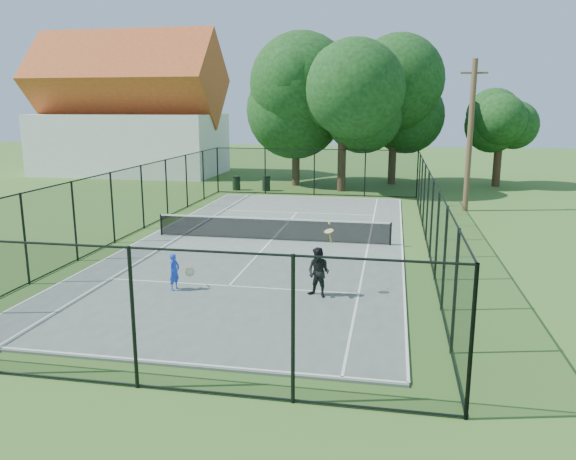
% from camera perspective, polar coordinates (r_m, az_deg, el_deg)
% --- Properties ---
extents(ground, '(120.00, 120.00, 0.00)m').
position_cam_1_polar(ground, '(24.03, -1.68, -1.15)').
color(ground, '#3D6322').
extents(tennis_court, '(11.00, 24.00, 0.06)m').
position_cam_1_polar(tennis_court, '(24.02, -1.68, -1.09)').
color(tennis_court, '#54635A').
rests_on(tennis_court, ground).
extents(tennis_net, '(10.08, 0.08, 0.95)m').
position_cam_1_polar(tennis_net, '(23.90, -1.68, 0.19)').
color(tennis_net, black).
rests_on(tennis_net, tennis_court).
extents(fence, '(13.10, 26.10, 3.00)m').
position_cam_1_polar(fence, '(23.72, -1.70, 2.37)').
color(fence, black).
rests_on(fence, ground).
extents(tree_near_left, '(7.20, 7.20, 9.39)m').
position_cam_1_polar(tree_near_left, '(40.79, 0.82, 12.64)').
color(tree_near_left, '#332114').
rests_on(tree_near_left, ground).
extents(tree_near_mid, '(6.68, 6.68, 8.74)m').
position_cam_1_polar(tree_near_mid, '(38.16, 5.59, 12.00)').
color(tree_near_mid, '#332114').
rests_on(tree_near_mid, ground).
extents(tree_near_right, '(6.57, 6.57, 9.07)m').
position_cam_1_polar(tree_near_right, '(42.26, 10.76, 12.41)').
color(tree_near_right, '#332114').
rests_on(tree_near_right, ground).
extents(tree_far_right, '(4.58, 4.58, 6.06)m').
position_cam_1_polar(tree_far_right, '(43.03, 20.69, 9.13)').
color(tree_far_right, '#332114').
rests_on(tree_far_right, ground).
extents(building, '(15.30, 8.15, 11.87)m').
position_cam_1_polar(building, '(49.92, -15.82, 11.17)').
color(building, silver).
rests_on(building, ground).
extents(trash_bin_left, '(0.58, 0.58, 0.97)m').
position_cam_1_polar(trash_bin_left, '(38.91, -5.27, 4.78)').
color(trash_bin_left, black).
rests_on(trash_bin_left, ground).
extents(trash_bin_right, '(0.58, 0.58, 1.02)m').
position_cam_1_polar(trash_bin_right, '(38.40, -2.23, 4.77)').
color(trash_bin_right, black).
rests_on(trash_bin_right, ground).
extents(utility_pole, '(1.40, 0.30, 8.09)m').
position_cam_1_polar(utility_pole, '(32.10, 18.01, 9.11)').
color(utility_pole, '#4C3823').
rests_on(utility_pole, ground).
extents(player_blue, '(0.77, 0.48, 1.16)m').
position_cam_1_polar(player_blue, '(17.78, -11.44, -4.18)').
color(player_blue, blue).
rests_on(player_blue, tennis_court).
extents(player_black, '(0.90, 1.08, 2.16)m').
position_cam_1_polar(player_black, '(16.78, 3.13, -4.31)').
color(player_black, black).
rests_on(player_black, tennis_court).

